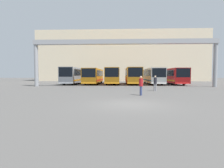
{
  "coord_description": "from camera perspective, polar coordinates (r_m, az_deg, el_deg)",
  "views": [
    {
      "loc": [
        -0.66,
        -10.59,
        1.78
      ],
      "look_at": [
        -1.89,
        18.13,
        0.3
      ],
      "focal_mm": 28.0,
      "sensor_mm": 36.0,
      "label": 1
    }
  ],
  "objects": [
    {
      "name": "overhead_gantry",
      "position": [
        27.18,
        3.9,
        11.87
      ],
      "size": [
        27.95,
        0.8,
        7.17
      ],
      "color": "gray",
      "rests_on": "ground"
    },
    {
      "name": "bus_slot_5",
      "position": [
        36.07,
        19.08,
        2.69
      ],
      "size": [
        2.5,
        11.73,
        2.98
      ],
      "color": "red",
      "rests_on": "ground"
    },
    {
      "name": "bus_slot_3",
      "position": [
        33.97,
        6.84,
        2.96
      ],
      "size": [
        2.62,
        10.33,
        3.13
      ],
      "color": "orange",
      "rests_on": "ground"
    },
    {
      "name": "pedestrian_mid_left",
      "position": [
        15.43,
        9.43,
        -0.37
      ],
      "size": [
        0.35,
        0.35,
        1.69
      ],
      "rotation": [
        0.0,
        0.0,
        1.31
      ],
      "color": "navy",
      "rests_on": "ground"
    },
    {
      "name": "pedestrian_near_center",
      "position": [
        20.31,
        13.93,
        0.39
      ],
      "size": [
        0.35,
        0.35,
        1.71
      ],
      "rotation": [
        0.0,
        0.0,
        3.18
      ],
      "color": "gray",
      "rests_on": "ground"
    },
    {
      "name": "bus_slot_4",
      "position": [
        34.97,
        13.1,
        2.8
      ],
      "size": [
        2.5,
        11.33,
        3.0
      ],
      "color": "silver",
      "rests_on": "ground"
    },
    {
      "name": "bus_slot_2",
      "position": [
        34.88,
        0.37,
        2.95
      ],
      "size": [
        2.54,
        12.31,
        3.09
      ],
      "color": "orange",
      "rests_on": "ground"
    },
    {
      "name": "building_backdrop",
      "position": [
        57.17,
        3.14,
        8.69
      ],
      "size": [
        51.2,
        12.0,
        15.02
      ],
      "color": "beige",
      "rests_on": "ground"
    },
    {
      "name": "bus_slot_1",
      "position": [
        35.28,
        -5.91,
        2.83
      ],
      "size": [
        2.59,
        12.4,
        2.97
      ],
      "color": "orange",
      "rests_on": "ground"
    },
    {
      "name": "ground_plane",
      "position": [
        10.76,
        5.98,
        -6.59
      ],
      "size": [
        200.0,
        200.0,
        0.0
      ],
      "primitive_type": "plane",
      "color": "#514F4C"
    },
    {
      "name": "bus_slot_0",
      "position": [
        35.41,
        -12.27,
        2.96
      ],
      "size": [
        2.52,
        11.1,
        3.17
      ],
      "color": "#999EA5",
      "rests_on": "ground"
    }
  ]
}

